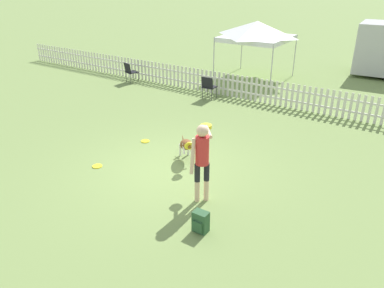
{
  "coord_description": "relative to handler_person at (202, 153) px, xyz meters",
  "views": [
    {
      "loc": [
        5.0,
        -6.57,
        4.51
      ],
      "look_at": [
        0.62,
        0.04,
        0.84
      ],
      "focal_mm": 35.0,
      "sensor_mm": 36.0,
      "label": 1
    }
  ],
  "objects": [
    {
      "name": "backpack_on_grass",
      "position": [
        0.57,
        -0.95,
        -0.9
      ],
      "size": [
        0.29,
        0.24,
        0.43
      ],
      "color": "#2D5633",
      "rests_on": "ground_plane"
    },
    {
      "name": "canopy_tent_main",
      "position": [
        -3.37,
        9.88,
        1.0
      ],
      "size": [
        2.77,
        2.77,
        2.54
      ],
      "color": "#B2B2B2",
      "rests_on": "ground_plane"
    },
    {
      "name": "leaping_dog",
      "position": [
        -1.3,
        1.31,
        -0.66
      ],
      "size": [
        0.92,
        0.94,
        0.75
      ],
      "rotation": [
        0.0,
        0.0,
        -2.37
      ],
      "color": "brown",
      "rests_on": "ground_plane"
    },
    {
      "name": "frisbee_near_handler",
      "position": [
        -2.98,
        1.65,
        -1.1
      ],
      "size": [
        0.25,
        0.25,
        0.02
      ],
      "color": "yellow",
      "rests_on": "ground_plane"
    },
    {
      "name": "ground_plane",
      "position": [
        -1.37,
        0.72,
        -1.11
      ],
      "size": [
        240.0,
        240.0,
        0.0
      ],
      "primitive_type": "plane",
      "color": "olive"
    },
    {
      "name": "folding_chair_center",
      "position": [
        -3.52,
        6.08,
        -0.58
      ],
      "size": [
        0.49,
        0.51,
        0.88
      ],
      "rotation": [
        0.0,
        0.0,
        3.19
      ],
      "color": "#333338",
      "rests_on": "ground_plane"
    },
    {
      "name": "picket_fence",
      "position": [
        -1.37,
        6.82,
        -0.66
      ],
      "size": [
        27.2,
        0.04,
        0.9
      ],
      "color": "silver",
      "rests_on": "ground_plane"
    },
    {
      "name": "folding_chair_blue_left",
      "position": [
        -7.64,
        6.21,
        -0.59
      ],
      "size": [
        0.58,
        0.6,
        0.87
      ],
      "rotation": [
        0.0,
        0.0,
        2.86
      ],
      "color": "#333338",
      "rests_on": "ground_plane"
    },
    {
      "name": "handler_person",
      "position": [
        0.0,
        0.0,
        0.0
      ],
      "size": [
        0.66,
        1.12,
        1.76
      ],
      "rotation": [
        0.0,
        0.0,
        0.77
      ],
      "color": "beige",
      "rests_on": "ground_plane"
    },
    {
      "name": "frisbee_near_dog",
      "position": [
        -3.0,
        -0.2,
        -1.1
      ],
      "size": [
        0.25,
        0.25,
        0.02
      ],
      "color": "yellow",
      "rests_on": "ground_plane"
    }
  ]
}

